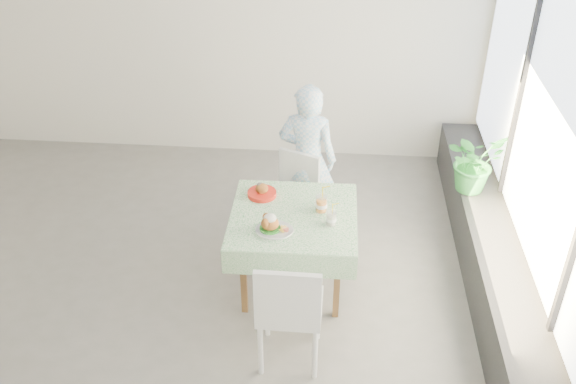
# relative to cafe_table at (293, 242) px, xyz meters

# --- Properties ---
(floor) EXTENTS (6.00, 6.00, 0.00)m
(floor) POSITION_rel_cafe_table_xyz_m (-1.09, -0.08, -0.46)
(floor) COLOR slate
(floor) RESTS_ON ground
(wall_back) EXTENTS (6.00, 0.02, 2.80)m
(wall_back) POSITION_rel_cafe_table_xyz_m (-1.09, 2.42, 0.94)
(wall_back) COLOR silver
(wall_back) RESTS_ON ground
(wall_right) EXTENTS (0.02, 5.00, 2.80)m
(wall_right) POSITION_rel_cafe_table_xyz_m (1.91, -0.08, 0.94)
(wall_right) COLOR silver
(wall_right) RESTS_ON ground
(window_pane) EXTENTS (0.01, 4.80, 2.18)m
(window_pane) POSITION_rel_cafe_table_xyz_m (1.88, -0.08, 1.19)
(window_pane) COLOR #D1E0F9
(window_pane) RESTS_ON ground
(window_ledge) EXTENTS (0.40, 4.80, 0.50)m
(window_ledge) POSITION_rel_cafe_table_xyz_m (1.71, -0.08, -0.21)
(window_ledge) COLOR black
(window_ledge) RESTS_ON ground
(cafe_table) EXTENTS (1.05, 1.05, 0.74)m
(cafe_table) POSITION_rel_cafe_table_xyz_m (0.00, 0.00, 0.00)
(cafe_table) COLOR brown
(cafe_table) RESTS_ON ground
(chair_far) EXTENTS (0.54, 0.54, 0.87)m
(chair_far) POSITION_rel_cafe_table_xyz_m (-0.08, 0.66, -0.19)
(chair_far) COLOR white
(chair_far) RESTS_ON ground
(chair_near) EXTENTS (0.47, 0.47, 0.99)m
(chair_near) POSITION_rel_cafe_table_xyz_m (0.04, -0.86, -0.15)
(chair_near) COLOR white
(chair_near) RESTS_ON ground
(diner) EXTENTS (0.60, 0.44, 1.52)m
(diner) POSITION_rel_cafe_table_xyz_m (0.06, 0.90, 0.30)
(diner) COLOR #93C8EB
(diner) RESTS_ON ground
(main_dish) EXTENTS (0.31, 0.31, 0.16)m
(main_dish) POSITION_rel_cafe_table_xyz_m (-0.15, -0.24, 0.33)
(main_dish) COLOR white
(main_dish) RESTS_ON cafe_table
(juice_cup_orange) EXTENTS (0.10, 0.10, 0.29)m
(juice_cup_orange) POSITION_rel_cafe_table_xyz_m (0.23, 0.08, 0.35)
(juice_cup_orange) COLOR white
(juice_cup_orange) RESTS_ON cafe_table
(juice_cup_lemonade) EXTENTS (0.09, 0.09, 0.24)m
(juice_cup_lemonade) POSITION_rel_cafe_table_xyz_m (0.32, -0.11, 0.34)
(juice_cup_lemonade) COLOR white
(juice_cup_lemonade) RESTS_ON cafe_table
(second_dish) EXTENTS (0.25, 0.25, 0.12)m
(second_dish) POSITION_rel_cafe_table_xyz_m (-0.30, 0.27, 0.32)
(second_dish) COLOR #B41E12
(second_dish) RESTS_ON cafe_table
(potted_plant) EXTENTS (0.70, 0.68, 0.59)m
(potted_plant) POSITION_rel_cafe_table_xyz_m (1.61, 0.94, 0.34)
(potted_plant) COLOR #28783A
(potted_plant) RESTS_ON window_ledge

